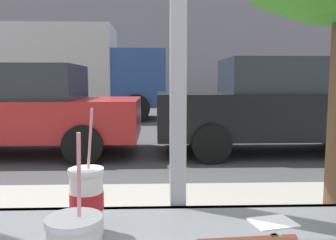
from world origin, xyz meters
TOP-DOWN VIEW (x-y plane):
  - ground_plane at (0.00, 8.00)m, footprint 60.00×60.00m
  - building_facade_far at (0.00, 20.69)m, footprint 28.00×1.20m
  - soda_cup_right at (-0.25, -0.16)m, footprint 0.09×0.09m
  - napkin_wrapper at (0.26, -0.11)m, footprint 0.14×0.12m
  - parked_car_red at (-2.58, 5.38)m, footprint 4.42×2.05m
  - parked_car_black at (2.28, 5.38)m, footprint 4.57×1.93m
  - box_truck at (-3.34, 11.25)m, footprint 6.81×2.44m

SIDE VIEW (x-z plane):
  - ground_plane at x=0.00m, z-range 0.00..0.00m
  - parked_car_red at x=-2.58m, z-range 0.02..1.63m
  - parked_car_black at x=2.28m, z-range 0.02..1.74m
  - napkin_wrapper at x=0.26m, z-range 0.93..0.93m
  - soda_cup_right at x=-0.25m, z-range 0.85..1.18m
  - box_truck at x=-3.34m, z-range 0.12..3.25m
  - building_facade_far at x=0.00m, z-range 0.00..6.24m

